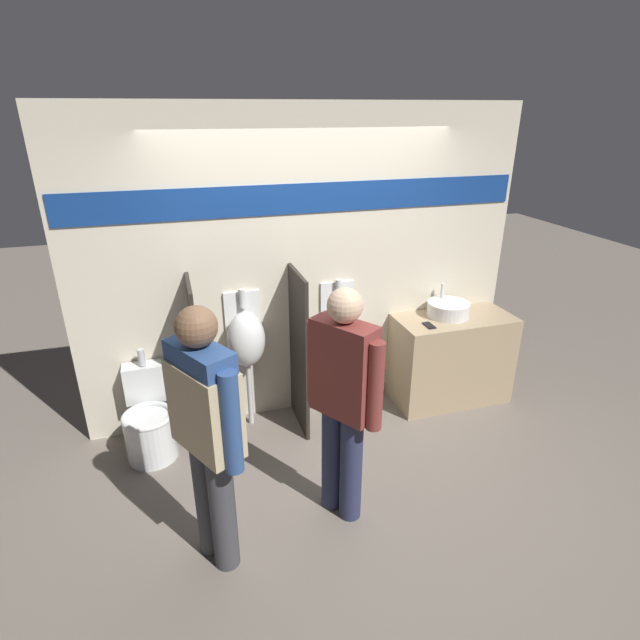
{
  "coord_description": "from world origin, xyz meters",
  "views": [
    {
      "loc": [
        -1.09,
        -3.4,
        2.64
      ],
      "look_at": [
        0.0,
        0.17,
        1.05
      ],
      "focal_mm": 28.0,
      "sensor_mm": 36.0,
      "label": 1
    }
  ],
  "objects_px": {
    "urinal_near_counter": "(246,339)",
    "toilet": "(150,423)",
    "person_with_lanyard": "(343,398)",
    "urinal_far": "(341,327)",
    "cell_phone": "(429,325)",
    "sink_basin": "(448,309)",
    "person_in_vest": "(207,425)"
  },
  "relations": [
    {
      "from": "urinal_near_counter",
      "to": "toilet",
      "type": "height_order",
      "value": "urinal_near_counter"
    },
    {
      "from": "person_with_lanyard",
      "to": "urinal_far",
      "type": "bearing_deg",
      "value": -51.33
    },
    {
      "from": "cell_phone",
      "to": "urinal_far",
      "type": "bearing_deg",
      "value": 161.72
    },
    {
      "from": "toilet",
      "to": "person_with_lanyard",
      "type": "height_order",
      "value": "person_with_lanyard"
    },
    {
      "from": "sink_basin",
      "to": "person_with_lanyard",
      "type": "height_order",
      "value": "person_with_lanyard"
    },
    {
      "from": "urinal_near_counter",
      "to": "urinal_far",
      "type": "relative_size",
      "value": 1.0
    },
    {
      "from": "person_in_vest",
      "to": "person_with_lanyard",
      "type": "distance_m",
      "value": 0.89
    },
    {
      "from": "cell_phone",
      "to": "person_with_lanyard",
      "type": "relative_size",
      "value": 0.08
    },
    {
      "from": "sink_basin",
      "to": "person_with_lanyard",
      "type": "bearing_deg",
      "value": -141.14
    },
    {
      "from": "toilet",
      "to": "cell_phone",
      "type": "bearing_deg",
      "value": -1.41
    },
    {
      "from": "urinal_far",
      "to": "urinal_near_counter",
      "type": "bearing_deg",
      "value": 180.0
    },
    {
      "from": "toilet",
      "to": "urinal_far",
      "type": "bearing_deg",
      "value": 6.23
    },
    {
      "from": "cell_phone",
      "to": "person_in_vest",
      "type": "xyz_separation_m",
      "value": [
        -2.04,
        -1.15,
        0.13
      ]
    },
    {
      "from": "urinal_far",
      "to": "cell_phone",
      "type": "bearing_deg",
      "value": -18.28
    },
    {
      "from": "toilet",
      "to": "sink_basin",
      "type": "bearing_deg",
      "value": 2.14
    },
    {
      "from": "urinal_near_counter",
      "to": "person_with_lanyard",
      "type": "relative_size",
      "value": 0.75
    },
    {
      "from": "cell_phone",
      "to": "urinal_far",
      "type": "height_order",
      "value": "urinal_far"
    },
    {
      "from": "urinal_near_counter",
      "to": "person_in_vest",
      "type": "distance_m",
      "value": 1.47
    },
    {
      "from": "sink_basin",
      "to": "urinal_far",
      "type": "bearing_deg",
      "value": 175.33
    },
    {
      "from": "sink_basin",
      "to": "urinal_near_counter",
      "type": "height_order",
      "value": "urinal_near_counter"
    },
    {
      "from": "sink_basin",
      "to": "person_with_lanyard",
      "type": "relative_size",
      "value": 0.23
    },
    {
      "from": "cell_phone",
      "to": "urinal_far",
      "type": "relative_size",
      "value": 0.11
    },
    {
      "from": "cell_phone",
      "to": "person_in_vest",
      "type": "bearing_deg",
      "value": -150.51
    },
    {
      "from": "urinal_near_counter",
      "to": "toilet",
      "type": "relative_size",
      "value": 1.48
    },
    {
      "from": "sink_basin",
      "to": "urinal_near_counter",
      "type": "xyz_separation_m",
      "value": [
        -1.88,
        0.08,
        -0.09
      ]
    },
    {
      "from": "sink_basin",
      "to": "person_in_vest",
      "type": "distance_m",
      "value": 2.66
    },
    {
      "from": "sink_basin",
      "to": "urinal_far",
      "type": "distance_m",
      "value": 1.03
    },
    {
      "from": "urinal_far",
      "to": "person_in_vest",
      "type": "bearing_deg",
      "value": -132.74
    },
    {
      "from": "sink_basin",
      "to": "toilet",
      "type": "xyz_separation_m",
      "value": [
        -2.73,
        -0.1,
        -0.64
      ]
    },
    {
      "from": "cell_phone",
      "to": "person_in_vest",
      "type": "relative_size",
      "value": 0.08
    },
    {
      "from": "person_in_vest",
      "to": "person_with_lanyard",
      "type": "height_order",
      "value": "person_in_vest"
    },
    {
      "from": "urinal_far",
      "to": "person_with_lanyard",
      "type": "height_order",
      "value": "person_with_lanyard"
    }
  ]
}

